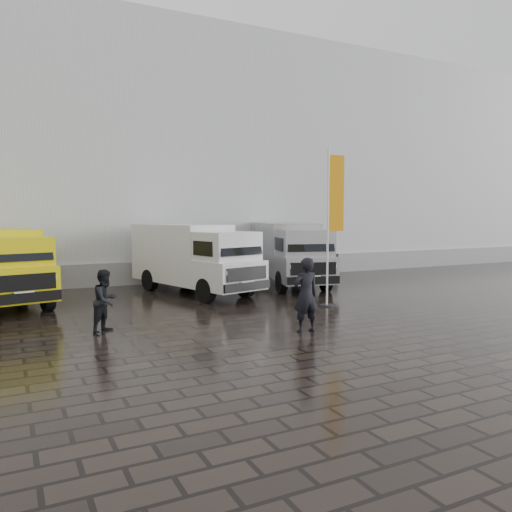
{
  "coord_description": "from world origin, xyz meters",
  "views": [
    {
      "loc": [
        -8.19,
        -13.84,
        3.03
      ],
      "look_at": [
        -0.17,
        2.2,
        1.57
      ],
      "focal_mm": 35.0,
      "sensor_mm": 36.0,
      "label": 1
    }
  ],
  "objects_px": {
    "van_white": "(195,259)",
    "wheelie_bin": "(330,264)",
    "person_tent": "(106,301)",
    "van_silver": "(290,254)",
    "flagpole": "(332,218)",
    "person_front": "(306,295)",
    "van_yellow": "(2,268)"
  },
  "relations": [
    {
      "from": "van_white",
      "to": "wheelie_bin",
      "type": "distance_m",
      "value": 9.07
    },
    {
      "from": "wheelie_bin",
      "to": "person_tent",
      "type": "bearing_deg",
      "value": -135.3
    },
    {
      "from": "van_silver",
      "to": "wheelie_bin",
      "type": "bearing_deg",
      "value": 48.07
    },
    {
      "from": "van_silver",
      "to": "person_tent",
      "type": "relative_size",
      "value": 3.82
    },
    {
      "from": "wheelie_bin",
      "to": "van_silver",
      "type": "bearing_deg",
      "value": -133.6
    },
    {
      "from": "van_white",
      "to": "flagpole",
      "type": "bearing_deg",
      "value": -69.3
    },
    {
      "from": "van_silver",
      "to": "wheelie_bin",
      "type": "relative_size",
      "value": 5.93
    },
    {
      "from": "van_silver",
      "to": "flagpole",
      "type": "distance_m",
      "value": 5.19
    },
    {
      "from": "wheelie_bin",
      "to": "person_front",
      "type": "xyz_separation_m",
      "value": [
        -8.09,
        -10.42,
        0.45
      ]
    },
    {
      "from": "flagpole",
      "to": "wheelie_bin",
      "type": "bearing_deg",
      "value": 55.19
    },
    {
      "from": "flagpole",
      "to": "person_front",
      "type": "distance_m",
      "value": 4.5
    },
    {
      "from": "van_white",
      "to": "person_front",
      "type": "bearing_deg",
      "value": -102.06
    },
    {
      "from": "van_yellow",
      "to": "van_silver",
      "type": "height_order",
      "value": "van_silver"
    },
    {
      "from": "van_yellow",
      "to": "van_white",
      "type": "height_order",
      "value": "van_white"
    },
    {
      "from": "van_yellow",
      "to": "van_silver",
      "type": "xyz_separation_m",
      "value": [
        11.1,
        -0.05,
        0.07
      ]
    },
    {
      "from": "person_tent",
      "to": "person_front",
      "type": "bearing_deg",
      "value": -69.25
    },
    {
      "from": "person_tent",
      "to": "van_silver",
      "type": "bearing_deg",
      "value": -10.7
    },
    {
      "from": "van_white",
      "to": "van_silver",
      "type": "distance_m",
      "value": 4.45
    },
    {
      "from": "person_tent",
      "to": "wheelie_bin",
      "type": "bearing_deg",
      "value": -9.88
    },
    {
      "from": "van_silver",
      "to": "wheelie_bin",
      "type": "xyz_separation_m",
      "value": [
        4.06,
        2.74,
        -0.83
      ]
    },
    {
      "from": "person_front",
      "to": "person_tent",
      "type": "height_order",
      "value": "person_front"
    },
    {
      "from": "van_yellow",
      "to": "person_tent",
      "type": "distance_m",
      "value": 5.91
    },
    {
      "from": "flagpole",
      "to": "person_front",
      "type": "bearing_deg",
      "value": -134.69
    },
    {
      "from": "van_yellow",
      "to": "wheelie_bin",
      "type": "relative_size",
      "value": 5.26
    },
    {
      "from": "van_yellow",
      "to": "person_tent",
      "type": "relative_size",
      "value": 3.39
    },
    {
      "from": "van_silver",
      "to": "person_front",
      "type": "distance_m",
      "value": 8.68
    },
    {
      "from": "van_yellow",
      "to": "wheelie_bin",
      "type": "xyz_separation_m",
      "value": [
        15.16,
        2.69,
        -0.75
      ]
    },
    {
      "from": "van_white",
      "to": "van_silver",
      "type": "height_order",
      "value": "van_silver"
    },
    {
      "from": "van_silver",
      "to": "person_front",
      "type": "xyz_separation_m",
      "value": [
        -4.03,
        -7.68,
        -0.38
      ]
    },
    {
      "from": "van_yellow",
      "to": "van_silver",
      "type": "relative_size",
      "value": 0.89
    },
    {
      "from": "van_silver",
      "to": "person_front",
      "type": "bearing_deg",
      "value": -103.63
    },
    {
      "from": "flagpole",
      "to": "wheelie_bin",
      "type": "xyz_separation_m",
      "value": [
        5.24,
        7.54,
        -2.41
      ]
    }
  ]
}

